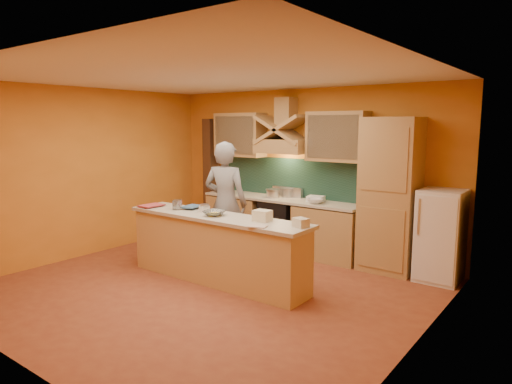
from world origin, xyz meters
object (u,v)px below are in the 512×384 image
Objects in this scene: kitchen_scale at (204,209)px; mixing_bowl at (214,213)px; person at (226,204)px; stove at (280,224)px; fridge at (441,236)px.

kitchen_scale is 0.30m from mixing_bowl.
kitchen_scale is at bearing 87.11° from person.
person is (-0.23, -1.20, 0.52)m from stove.
kitchen_scale is at bearing -146.59° from fridge.
person is 0.65m from kitchen_scale.
kitchen_scale is at bearing 159.96° from mixing_bowl.
mixing_bowl is (0.20, -1.94, 0.53)m from stove.
stove is 1.92m from kitchen_scale.
mixing_bowl reaches higher than stove.
fridge is (2.70, 0.00, 0.20)m from stove.
stove is 3.07× the size of mixing_bowl.
fridge reaches higher than stove.
fridge is 3.18m from person.
fridge is 4.44× the size of mixing_bowl.
mixing_bowl is at bearing -84.16° from stove.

